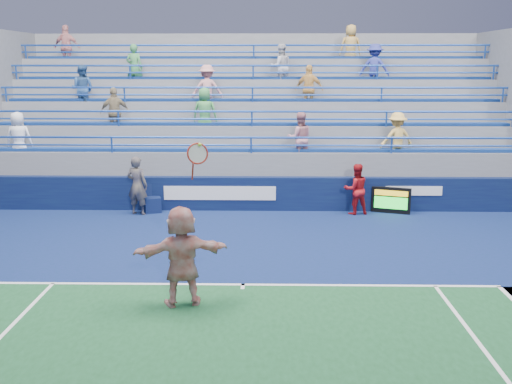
{
  "coord_description": "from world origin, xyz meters",
  "views": [
    {
      "loc": [
        0.49,
        -11.47,
        4.62
      ],
      "look_at": [
        0.23,
        2.5,
        1.5
      ],
      "focal_mm": 40.0,
      "sensor_mm": 36.0,
      "label": 1
    }
  ],
  "objects_px": {
    "serve_speed_board": "(391,200)",
    "tennis_player": "(182,256)",
    "judge_chair": "(153,204)",
    "ball_girl": "(356,189)",
    "line_judge": "(137,186)"
  },
  "relations": [
    {
      "from": "serve_speed_board",
      "to": "judge_chair",
      "type": "distance_m",
      "value": 7.61
    },
    {
      "from": "serve_speed_board",
      "to": "line_judge",
      "type": "distance_m",
      "value": 8.02
    },
    {
      "from": "tennis_player",
      "to": "ball_girl",
      "type": "xyz_separation_m",
      "value": [
        4.45,
        7.06,
        -0.2
      ]
    },
    {
      "from": "serve_speed_board",
      "to": "tennis_player",
      "type": "distance_m",
      "value": 9.12
    },
    {
      "from": "serve_speed_board",
      "to": "line_judge",
      "type": "relative_size",
      "value": 0.64
    },
    {
      "from": "serve_speed_board",
      "to": "tennis_player",
      "type": "relative_size",
      "value": 0.37
    },
    {
      "from": "serve_speed_board",
      "to": "ball_girl",
      "type": "bearing_deg",
      "value": -174.42
    },
    {
      "from": "judge_chair",
      "to": "tennis_player",
      "type": "height_order",
      "value": "tennis_player"
    },
    {
      "from": "serve_speed_board",
      "to": "judge_chair",
      "type": "relative_size",
      "value": 1.34
    },
    {
      "from": "judge_chair",
      "to": "ball_girl",
      "type": "xyz_separation_m",
      "value": [
        6.46,
        -0.12,
        0.52
      ]
    },
    {
      "from": "serve_speed_board",
      "to": "judge_chair",
      "type": "xyz_separation_m",
      "value": [
        -7.6,
        0.0,
        -0.14
      ]
    },
    {
      "from": "serve_speed_board",
      "to": "tennis_player",
      "type": "xyz_separation_m",
      "value": [
        -5.6,
        -7.17,
        0.59
      ]
    },
    {
      "from": "line_judge",
      "to": "ball_girl",
      "type": "bearing_deg",
      "value": -162.43
    },
    {
      "from": "tennis_player",
      "to": "ball_girl",
      "type": "relative_size",
      "value": 1.99
    },
    {
      "from": "tennis_player",
      "to": "ball_girl",
      "type": "height_order",
      "value": "tennis_player"
    }
  ]
}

